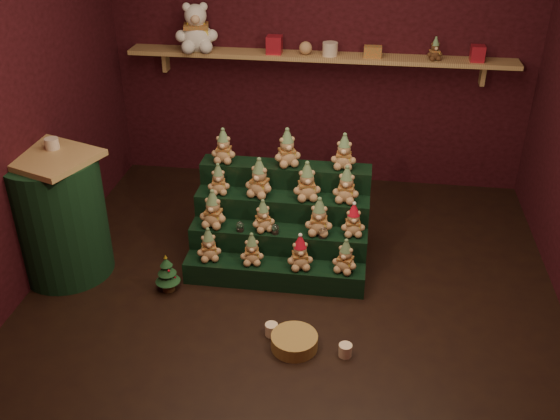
% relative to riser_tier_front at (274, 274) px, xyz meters
% --- Properties ---
extents(ground, '(4.00, 4.00, 0.00)m').
position_rel_riser_tier_front_xyz_m(ground, '(0.15, -0.08, -0.09)').
color(ground, black).
rests_on(ground, ground).
extents(back_wall, '(4.00, 0.10, 2.80)m').
position_rel_riser_tier_front_xyz_m(back_wall, '(0.15, 1.97, 1.31)').
color(back_wall, black).
rests_on(back_wall, ground).
extents(front_wall, '(4.00, 0.10, 2.80)m').
position_rel_riser_tier_front_xyz_m(front_wall, '(0.15, -2.13, 1.31)').
color(front_wall, black).
rests_on(front_wall, ground).
extents(left_wall, '(0.10, 4.00, 2.80)m').
position_rel_riser_tier_front_xyz_m(left_wall, '(-1.90, -0.08, 1.31)').
color(left_wall, black).
rests_on(left_wall, ground).
extents(back_shelf, '(3.60, 0.26, 0.24)m').
position_rel_riser_tier_front_xyz_m(back_shelf, '(0.15, 1.80, 1.20)').
color(back_shelf, tan).
rests_on(back_shelf, ground).
extents(riser_tier_front, '(1.40, 0.22, 0.18)m').
position_rel_riser_tier_front_xyz_m(riser_tier_front, '(0.00, 0.00, 0.00)').
color(riser_tier_front, black).
rests_on(riser_tier_front, ground).
extents(riser_tier_midfront, '(1.40, 0.22, 0.36)m').
position_rel_riser_tier_front_xyz_m(riser_tier_midfront, '(0.00, 0.22, 0.09)').
color(riser_tier_midfront, black).
rests_on(riser_tier_midfront, ground).
extents(riser_tier_midback, '(1.40, 0.22, 0.54)m').
position_rel_riser_tier_front_xyz_m(riser_tier_midback, '(0.00, 0.44, 0.18)').
color(riser_tier_midback, black).
rests_on(riser_tier_midback, ground).
extents(riser_tier_back, '(1.40, 0.22, 0.72)m').
position_rel_riser_tier_front_xyz_m(riser_tier_back, '(0.00, 0.66, 0.27)').
color(riser_tier_back, black).
rests_on(riser_tier_back, ground).
extents(teddy_0, '(0.23, 0.22, 0.26)m').
position_rel_riser_tier_front_xyz_m(teddy_0, '(-0.51, 0.01, 0.22)').
color(teddy_0, tan).
rests_on(teddy_0, riser_tier_front).
extents(teddy_1, '(0.20, 0.19, 0.25)m').
position_rel_riser_tier_front_xyz_m(teddy_1, '(-0.17, 0.00, 0.22)').
color(teddy_1, tan).
rests_on(teddy_1, riser_tier_front).
extents(teddy_2, '(0.23, 0.22, 0.27)m').
position_rel_riser_tier_front_xyz_m(teddy_2, '(0.20, -0.01, 0.23)').
color(teddy_2, tan).
rests_on(teddy_2, riser_tier_front).
extents(teddy_3, '(0.23, 0.22, 0.26)m').
position_rel_riser_tier_front_xyz_m(teddy_3, '(0.54, -0.01, 0.22)').
color(teddy_3, tan).
rests_on(teddy_3, riser_tier_front).
extents(teddy_4, '(0.24, 0.22, 0.30)m').
position_rel_riser_tier_front_xyz_m(teddy_4, '(-0.51, 0.21, 0.42)').
color(teddy_4, tan).
rests_on(teddy_4, riser_tier_midfront).
extents(teddy_5, '(0.24, 0.23, 0.25)m').
position_rel_riser_tier_front_xyz_m(teddy_5, '(-0.12, 0.21, 0.40)').
color(teddy_5, tan).
rests_on(teddy_5, riser_tier_midfront).
extents(teddy_6, '(0.22, 0.20, 0.30)m').
position_rel_riser_tier_front_xyz_m(teddy_6, '(0.32, 0.22, 0.42)').
color(teddy_6, tan).
rests_on(teddy_6, riser_tier_midfront).
extents(teddy_7, '(0.21, 0.19, 0.26)m').
position_rel_riser_tier_front_xyz_m(teddy_7, '(0.58, 0.23, 0.40)').
color(teddy_7, tan).
rests_on(teddy_7, riser_tier_midfront).
extents(teddy_8, '(0.21, 0.19, 0.25)m').
position_rel_riser_tier_front_xyz_m(teddy_8, '(-0.51, 0.43, 0.57)').
color(teddy_8, tan).
rests_on(teddy_8, riser_tier_midback).
extents(teddy_9, '(0.27, 0.25, 0.31)m').
position_rel_riser_tier_front_xyz_m(teddy_9, '(-0.18, 0.43, 0.61)').
color(teddy_9, tan).
rests_on(teddy_9, riser_tier_midback).
extents(teddy_10, '(0.26, 0.25, 0.31)m').
position_rel_riser_tier_front_xyz_m(teddy_10, '(0.20, 0.44, 0.60)').
color(teddy_10, tan).
rests_on(teddy_10, riser_tier_midback).
extents(teddy_11, '(0.23, 0.21, 0.29)m').
position_rel_riser_tier_front_xyz_m(teddy_11, '(0.51, 0.44, 0.60)').
color(teddy_11, tan).
rests_on(teddy_11, riser_tier_midback).
extents(teddy_12, '(0.20, 0.18, 0.28)m').
position_rel_riser_tier_front_xyz_m(teddy_12, '(-0.51, 0.64, 0.77)').
color(teddy_12, tan).
rests_on(teddy_12, riser_tier_back).
extents(teddy_13, '(0.28, 0.27, 0.30)m').
position_rel_riser_tier_front_xyz_m(teddy_13, '(0.01, 0.66, 0.78)').
color(teddy_13, tan).
rests_on(teddy_13, riser_tier_back).
extents(teddy_14, '(0.21, 0.19, 0.28)m').
position_rel_riser_tier_front_xyz_m(teddy_14, '(0.47, 0.66, 0.77)').
color(teddy_14, tan).
rests_on(teddy_14, riser_tier_back).
extents(snow_globe_a, '(0.06, 0.06, 0.08)m').
position_rel_riser_tier_front_xyz_m(snow_globe_a, '(-0.29, 0.16, 0.31)').
color(snow_globe_a, black).
rests_on(snow_globe_a, riser_tier_midfront).
extents(snow_globe_b, '(0.06, 0.06, 0.08)m').
position_rel_riser_tier_front_xyz_m(snow_globe_b, '(-0.01, 0.16, 0.31)').
color(snow_globe_b, black).
rests_on(snow_globe_b, riser_tier_midfront).
extents(snow_globe_c, '(0.07, 0.07, 0.09)m').
position_rel_riser_tier_front_xyz_m(snow_globe_c, '(0.35, 0.16, 0.32)').
color(snow_globe_c, black).
rests_on(snow_globe_c, riser_tier_midfront).
extents(side_table, '(0.82, 0.75, 1.02)m').
position_rel_riser_tier_front_xyz_m(side_table, '(-1.67, -0.05, 0.42)').
color(side_table, tan).
rests_on(side_table, ground).
extents(table_ornament, '(0.10, 0.10, 0.08)m').
position_rel_riser_tier_front_xyz_m(table_ornament, '(-1.67, 0.05, 0.97)').
color(table_ornament, beige).
rests_on(table_ornament, side_table).
extents(mini_christmas_tree, '(0.19, 0.19, 0.32)m').
position_rel_riser_tier_front_xyz_m(mini_christmas_tree, '(-0.79, -0.20, 0.07)').
color(mini_christmas_tree, '#49331A').
rests_on(mini_christmas_tree, ground).
extents(mug_left, '(0.09, 0.09, 0.09)m').
position_rel_riser_tier_front_xyz_m(mug_left, '(0.07, -0.60, -0.05)').
color(mug_left, beige).
rests_on(mug_left, ground).
extents(mug_right, '(0.09, 0.09, 0.09)m').
position_rel_riser_tier_front_xyz_m(mug_right, '(0.59, -0.73, -0.04)').
color(mug_right, beige).
rests_on(mug_right, ground).
extents(wicker_basket, '(0.41, 0.41, 0.10)m').
position_rel_riser_tier_front_xyz_m(wicker_basket, '(0.25, -0.70, -0.04)').
color(wicker_basket, '#AD8846').
rests_on(wicker_basket, ground).
extents(white_bear, '(0.46, 0.44, 0.55)m').
position_rel_riser_tier_front_xyz_m(white_bear, '(-0.99, 1.76, 1.51)').
color(white_bear, white).
rests_on(white_bear, back_shelf).
extents(brown_bear, '(0.17, 0.16, 0.20)m').
position_rel_riser_tier_front_xyz_m(brown_bear, '(1.19, 1.76, 1.33)').
color(brown_bear, '#4B2A19').
rests_on(brown_bear, back_shelf).
extents(gift_tin_red_a, '(0.14, 0.14, 0.16)m').
position_rel_riser_tier_front_xyz_m(gift_tin_red_a, '(-0.26, 1.77, 1.31)').
color(gift_tin_red_a, '#A41928').
rests_on(gift_tin_red_a, back_shelf).
extents(gift_tin_cream, '(0.14, 0.14, 0.12)m').
position_rel_riser_tier_front_xyz_m(gift_tin_cream, '(0.26, 1.77, 1.29)').
color(gift_tin_cream, beige).
rests_on(gift_tin_cream, back_shelf).
extents(gift_tin_red_b, '(0.12, 0.12, 0.14)m').
position_rel_riser_tier_front_xyz_m(gift_tin_red_b, '(1.56, 1.77, 1.30)').
color(gift_tin_red_b, '#A41928').
rests_on(gift_tin_red_b, back_shelf).
extents(shelf_plush_ball, '(0.12, 0.12, 0.12)m').
position_rel_riser_tier_front_xyz_m(shelf_plush_ball, '(0.03, 1.77, 1.29)').
color(shelf_plush_ball, tan).
rests_on(shelf_plush_ball, back_shelf).
extents(scarf_gift_box, '(0.16, 0.10, 0.10)m').
position_rel_riser_tier_front_xyz_m(scarf_gift_box, '(0.64, 1.77, 1.28)').
color(scarf_gift_box, '#CB4C1C').
rests_on(scarf_gift_box, back_shelf).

